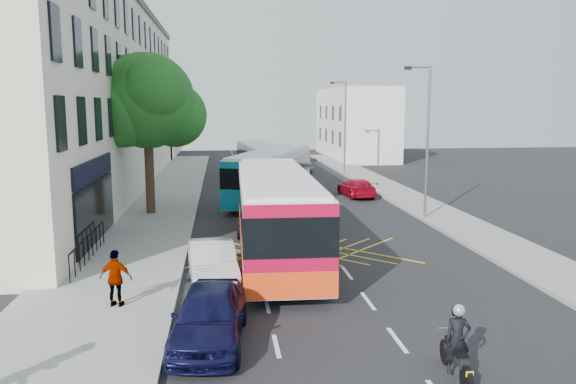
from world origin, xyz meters
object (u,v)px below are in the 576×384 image
object	(u,v)px
bus_near	(276,214)
distant_car_dark	(298,154)
distant_car_grey	(247,161)
parked_car_silver	(212,263)
bus_far	(259,161)
distant_car_silver	(301,163)
red_hatchback	(357,188)
street_tree	(147,102)
lamp_far	(344,122)
bus_mid	(271,175)
lamp_near	(426,134)
parked_car_blue	(209,315)
pedestrian_far	(116,278)
motorbike	(457,344)

from	to	relation	value
bus_near	distant_car_dark	xyz separation A→B (m)	(6.21, 38.73, -1.09)
distant_car_grey	parked_car_silver	bearing A→B (deg)	-89.78
bus_far	distant_car_silver	distance (m)	6.43
red_hatchback	street_tree	bearing A→B (deg)	15.85
lamp_far	distant_car_grey	xyz separation A→B (m)	(-8.22, 7.08, -3.99)
bus_mid	parked_car_silver	size ratio (longest dim) A/B	2.72
bus_far	red_hatchback	xyz separation A→B (m)	(5.89, -10.14, -0.88)
street_tree	lamp_near	world-z (taller)	street_tree
parked_car_blue	parked_car_silver	bearing A→B (deg)	95.57
bus_near	red_hatchback	bearing A→B (deg)	66.04
bus_mid	pedestrian_far	world-z (taller)	bus_mid
lamp_far	parked_car_silver	xyz separation A→B (m)	(-11.10, -29.57, -3.90)
lamp_far	bus_near	size ratio (longest dim) A/B	0.65
lamp_near	parked_car_blue	world-z (taller)	lamp_near
street_tree	lamp_far	bearing A→B (deg)	49.19
bus_mid	distant_car_dark	xyz separation A→B (m)	(5.19, 25.27, -0.98)
bus_near	distant_car_silver	bearing A→B (deg)	81.33
bus_far	lamp_near	bearing A→B (deg)	-73.34
street_tree	bus_mid	bearing A→B (deg)	28.55
lamp_far	pedestrian_far	distance (m)	35.02
lamp_near	parked_car_blue	distance (m)	18.75
bus_near	distant_car_dark	size ratio (longest dim) A/B	2.77
lamp_near	distant_car_silver	bearing A→B (deg)	98.48
street_tree	distant_car_silver	distance (m)	23.60
motorbike	lamp_far	bearing A→B (deg)	85.64
street_tree	parked_car_blue	world-z (taller)	street_tree
lamp_far	motorbike	world-z (taller)	lamp_far
pedestrian_far	bus_near	bearing A→B (deg)	-122.26
distant_car_grey	pedestrian_far	size ratio (longest dim) A/B	2.60
red_hatchback	distant_car_grey	size ratio (longest dim) A/B	0.94
parked_car_silver	pedestrian_far	world-z (taller)	pedestrian_far
bus_mid	parked_car_silver	distance (m)	16.82
red_hatchback	parked_car_blue	bearing A→B (deg)	62.22
distant_car_grey	distant_car_silver	size ratio (longest dim) A/B	1.05
parked_car_silver	distant_car_silver	xyz separation A→B (m)	(7.68, 32.51, 0.01)
bus_far	distant_car_grey	world-z (taller)	bus_far
motorbike	distant_car_dark	size ratio (longest dim) A/B	0.44
distant_car_grey	distant_car_silver	distance (m)	6.34
parked_car_blue	pedestrian_far	xyz separation A→B (m)	(-2.82, 2.68, 0.26)
distant_car_grey	distant_car_silver	bearing A→B (deg)	-36.11
street_tree	motorbike	distance (m)	22.79
motorbike	red_hatchback	size ratio (longest dim) A/B	0.47
red_hatchback	distant_car_dark	bearing A→B (deg)	-93.65
bus_mid	bus_far	distance (m)	11.27
bus_far	pedestrian_far	distance (m)	30.70
lamp_near	parked_car_blue	xyz separation A→B (m)	(-11.10, -14.61, -3.86)
street_tree	pedestrian_far	size ratio (longest dim) A/B	5.10
motorbike	red_hatchback	world-z (taller)	motorbike
distant_car_grey	pedestrian_far	xyz separation A→B (m)	(-5.70, -39.01, 0.39)
lamp_far	red_hatchback	size ratio (longest dim) A/B	1.89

